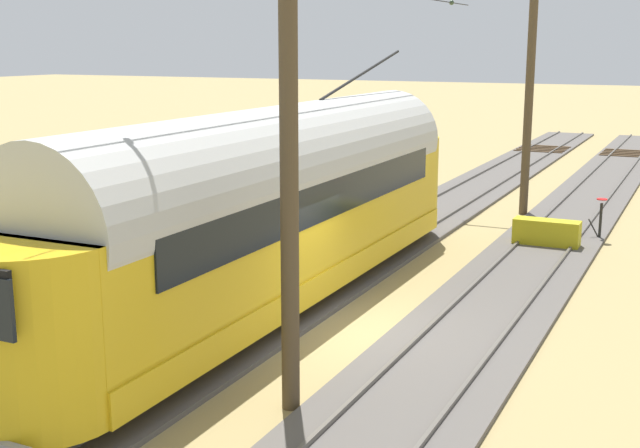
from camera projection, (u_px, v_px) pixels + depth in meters
ground_plane at (352, 331)px, 16.47m from camera, size 220.00×220.00×0.00m
track_streetcar_siding at (462, 340)px, 15.82m from camera, size 2.80×80.00×0.18m
track_adjacent_siding at (264, 309)px, 17.64m from camera, size 2.80×80.00×0.18m
vintage_streetcar at (277, 203)px, 17.70m from camera, size 2.65×16.77×5.23m
catenary_pole_foreground at (527, 97)px, 27.07m from camera, size 2.93×0.28×7.48m
catenary_pole_mid_near at (284, 159)px, 12.21m from camera, size 2.93×0.28×7.48m
switch_stand at (600, 217)px, 23.94m from camera, size 0.50×0.30×1.24m
track_end_bumper at (546, 234)px, 23.13m from camera, size 1.80×0.60×0.80m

